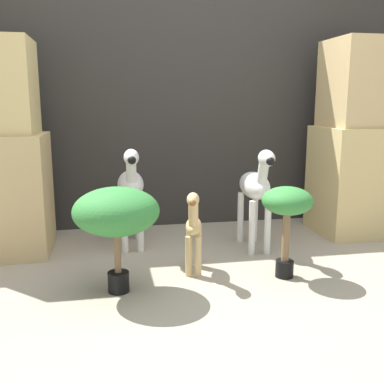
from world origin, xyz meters
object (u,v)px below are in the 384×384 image
at_px(giraffe_figurine, 194,228).
at_px(potted_palm_back, 287,207).
at_px(potted_palm_front, 116,213).
at_px(zebra_right, 256,188).
at_px(zebra_left, 131,186).

height_order(giraffe_figurine, potted_palm_back, potted_palm_back).
xyz_separation_m(giraffe_figurine, potted_palm_front, (-0.47, -0.20, 0.16)).
height_order(zebra_right, potted_palm_front, zebra_right).
relative_size(giraffe_figurine, potted_palm_front, 0.90).
bearing_deg(zebra_right, giraffe_figurine, -144.10).
bearing_deg(zebra_left, giraffe_figurine, -59.95).
distance_m(potted_palm_front, potted_palm_back, 1.01).
bearing_deg(giraffe_figurine, zebra_right, 35.90).
distance_m(zebra_right, potted_palm_back, 0.55).
bearing_deg(zebra_right, potted_palm_front, -150.00).
distance_m(giraffe_figurine, potted_palm_back, 0.58).
bearing_deg(potted_palm_front, zebra_right, 30.00).
relative_size(zebra_left, giraffe_figurine, 1.38).
height_order(zebra_left, potted_palm_back, zebra_left).
bearing_deg(zebra_left, zebra_right, -14.13).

